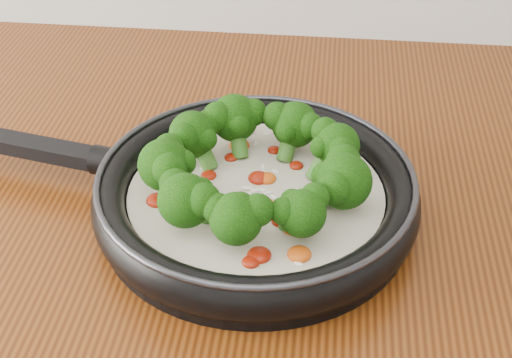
# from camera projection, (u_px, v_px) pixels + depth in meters

# --- Properties ---
(skillet) EXTENTS (0.54, 0.39, 0.10)m
(skillet) POSITION_uv_depth(u_px,v_px,m) (253.00, 189.00, 0.75)
(skillet) COLOR black
(skillet) RESTS_ON counter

